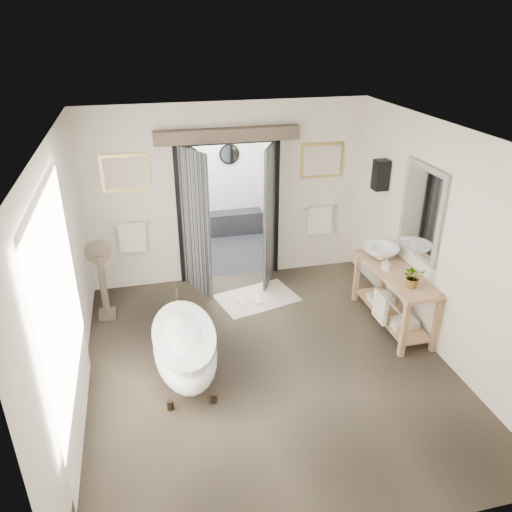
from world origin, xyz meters
name	(u,v)px	position (x,y,z in m)	size (l,w,h in m)	color
ground_plane	(267,363)	(0.00, 0.00, 0.00)	(5.00, 5.00, 0.00)	brown
room_shell	(268,234)	(-0.04, -0.11, 1.86)	(4.52, 5.02, 2.91)	beige
shower_room	(214,197)	(0.00, 3.99, 0.91)	(2.22, 2.01, 2.51)	black
back_wall_dressing	(230,191)	(0.00, 2.32, 1.56)	(3.82, 0.77, 2.52)	black
clawfoot_tub	(185,346)	(-1.02, 0.05, 0.40)	(0.76, 1.69, 0.83)	#382B1D
vanity	(393,293)	(1.95, 0.48, 0.51)	(0.57, 1.60, 0.85)	tan
pedestal_mirror	(103,285)	(-2.02, 1.64, 0.53)	(0.37, 0.24, 1.24)	brown
rug	(257,298)	(0.26, 1.62, 0.01)	(1.20, 0.80, 0.01)	beige
slippers	(249,301)	(0.12, 1.52, 0.04)	(0.37, 0.28, 0.05)	white
basin	(381,253)	(1.93, 0.91, 0.94)	(0.53, 0.53, 0.18)	white
plant	(414,276)	(1.95, 0.03, 1.00)	(0.27, 0.24, 0.30)	gray
soap_bottle_a	(386,264)	(1.83, 0.55, 0.94)	(0.08, 0.08, 0.18)	gray
soap_bottle_b	(374,248)	(1.91, 1.11, 0.93)	(0.13, 0.13, 0.16)	gray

